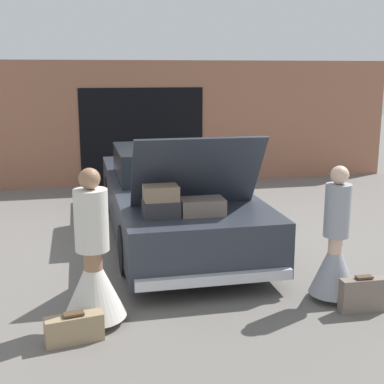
{
  "coord_description": "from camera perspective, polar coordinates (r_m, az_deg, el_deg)",
  "views": [
    {
      "loc": [
        -1.45,
        -8.2,
        2.59
      ],
      "look_at": [
        0.0,
        -1.48,
        1.01
      ],
      "focal_mm": 50.0,
      "sensor_mm": 36.0,
      "label": 1
    }
  ],
  "objects": [
    {
      "name": "garage_wall_back",
      "position": [
        12.31,
        -5.37,
        7.26
      ],
      "size": [
        12.0,
        0.14,
        2.8
      ],
      "color": "#9E664C",
      "rests_on": "ground_plane"
    },
    {
      "name": "suitcase_beside_left_person",
      "position": [
        5.47,
        -12.45,
        -14.02
      ],
      "size": [
        0.58,
        0.28,
        0.3
      ],
      "color": "#9E8460",
      "rests_on": "ground_plane"
    },
    {
      "name": "suitcase_beside_right_person",
      "position": [
        6.22,
        17.75,
        -10.41
      ],
      "size": [
        0.52,
        0.15,
        0.41
      ],
      "color": "#75665B",
      "rests_on": "ground_plane"
    },
    {
      "name": "ground_plane",
      "position": [
        8.72,
        -2.05,
        -4.37
      ],
      "size": [
        40.0,
        40.0,
        0.0
      ],
      "primitive_type": "plane",
      "color": "slate"
    },
    {
      "name": "car",
      "position": [
        8.57,
        -2.11,
        -0.39
      ],
      "size": [
        1.97,
        5.47,
        1.81
      ],
      "color": "#2D333D",
      "rests_on": "ground_plane"
    },
    {
      "name": "person_left",
      "position": [
        5.63,
        -10.47,
        -8.19
      ],
      "size": [
        0.66,
        0.66,
        1.65
      ],
      "rotation": [
        0.0,
        0.0,
        -1.73
      ],
      "color": "#997051",
      "rests_on": "ground_plane"
    },
    {
      "name": "person_right",
      "position": [
        6.31,
        14.98,
        -6.29
      ],
      "size": [
        0.55,
        0.55,
        1.57
      ],
      "rotation": [
        0.0,
        0.0,
        1.51
      ],
      "color": "beige",
      "rests_on": "ground_plane"
    }
  ]
}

